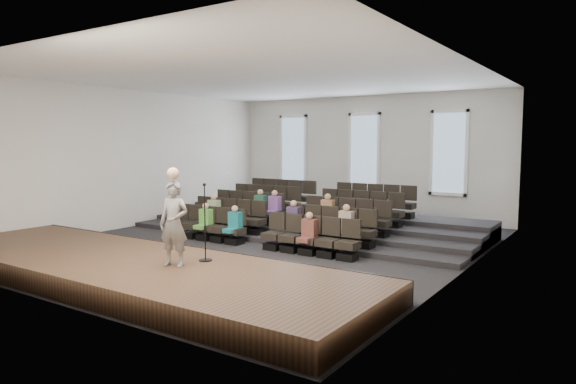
# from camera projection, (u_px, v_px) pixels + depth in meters

# --- Properties ---
(ground) EXTENTS (14.00, 14.00, 0.00)m
(ground) POSITION_uv_depth(u_px,v_px,m) (265.00, 244.00, 15.74)
(ground) COLOR black
(ground) RESTS_ON ground
(ceiling) EXTENTS (12.00, 14.00, 0.02)m
(ceiling) POSITION_uv_depth(u_px,v_px,m) (265.00, 78.00, 15.26)
(ceiling) COLOR white
(ceiling) RESTS_ON ground
(wall_back) EXTENTS (12.00, 0.04, 5.00)m
(wall_back) POSITION_uv_depth(u_px,v_px,m) (365.00, 157.00, 21.32)
(wall_back) COLOR silver
(wall_back) RESTS_ON ground
(wall_front) EXTENTS (12.00, 0.04, 5.00)m
(wall_front) POSITION_uv_depth(u_px,v_px,m) (45.00, 174.00, 9.68)
(wall_front) COLOR silver
(wall_front) RESTS_ON ground
(wall_left) EXTENTS (0.04, 14.00, 5.00)m
(wall_left) POSITION_uv_depth(u_px,v_px,m) (133.00, 159.00, 18.82)
(wall_left) COLOR silver
(wall_left) RESTS_ON ground
(wall_right) EXTENTS (0.04, 14.00, 5.00)m
(wall_right) POSITION_uv_depth(u_px,v_px,m) (469.00, 168.00, 12.18)
(wall_right) COLOR silver
(wall_right) RESTS_ON ground
(stage) EXTENTS (11.80, 3.60, 0.50)m
(stage) POSITION_uv_depth(u_px,v_px,m) (131.00, 270.00, 11.49)
(stage) COLOR #442D1D
(stage) RESTS_ON ground
(stage_lip) EXTENTS (11.80, 0.06, 0.52)m
(stage_lip) POSITION_uv_depth(u_px,v_px,m) (188.00, 255.00, 12.96)
(stage_lip) COLOR black
(stage_lip) RESTS_ON ground
(risers) EXTENTS (11.80, 4.80, 0.60)m
(risers) POSITION_uv_depth(u_px,v_px,m) (318.00, 224.00, 18.35)
(risers) COLOR black
(risers) RESTS_ON ground
(seating_rows) EXTENTS (6.80, 4.70, 1.67)m
(seating_rows) POSITION_uv_depth(u_px,v_px,m) (293.00, 216.00, 16.95)
(seating_rows) COLOR black
(seating_rows) RESTS_ON ground
(windows) EXTENTS (8.44, 0.10, 3.24)m
(windows) POSITION_uv_depth(u_px,v_px,m) (364.00, 152.00, 21.24)
(windows) COLOR white
(windows) RESTS_ON wall_back
(audience) EXTENTS (5.45, 2.64, 1.10)m
(audience) POSITION_uv_depth(u_px,v_px,m) (272.00, 215.00, 16.08)
(audience) COLOR #5CAB44
(audience) RESTS_ON seating_rows
(speaker) EXTENTS (0.74, 0.58, 1.80)m
(speaker) POSITION_uv_depth(u_px,v_px,m) (174.00, 224.00, 10.75)
(speaker) COLOR slate
(speaker) RESTS_ON stage
(mic_stand) EXTENTS (0.29, 0.29, 1.72)m
(mic_stand) POSITION_uv_depth(u_px,v_px,m) (205.00, 238.00, 11.25)
(mic_stand) COLOR black
(mic_stand) RESTS_ON stage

